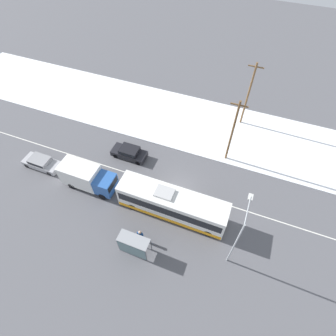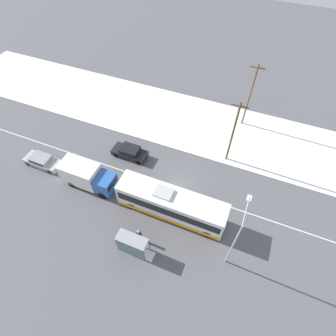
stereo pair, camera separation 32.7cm
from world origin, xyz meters
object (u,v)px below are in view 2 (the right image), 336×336
(parked_car_near_truck, at_px, (42,161))
(streetlamp, at_px, (237,234))
(city_bus, at_px, (171,204))
(box_truck, at_px, (87,176))
(sedan_car, at_px, (130,152))
(utility_pole_snowlot, at_px, (250,96))
(pedestrian_at_stop, at_px, (139,234))
(bus_shelter, at_px, (131,245))
(utility_pole_roadside, at_px, (233,133))

(parked_car_near_truck, bearing_deg, streetlamp, -6.12)
(city_bus, bearing_deg, parked_car_near_truck, 179.24)
(box_truck, xyz_separation_m, sedan_car, (2.27, 5.51, -0.84))
(city_bus, bearing_deg, sedan_car, 144.68)
(sedan_car, relative_size, streetlamp, 0.58)
(box_truck, relative_size, utility_pole_snowlot, 0.69)
(parked_car_near_truck, xyz_separation_m, pedestrian_at_stop, (14.83, -4.16, 0.38))
(box_truck, distance_m, sedan_car, 6.02)
(sedan_car, bearing_deg, parked_car_near_truck, 29.73)
(streetlamp, bearing_deg, box_truck, 172.65)
(parked_car_near_truck, bearing_deg, bus_shelter, -20.54)
(sedan_car, xyz_separation_m, pedestrian_at_stop, (5.83, -9.30, 0.33))
(pedestrian_at_stop, height_order, utility_pole_roadside, utility_pole_roadside)
(sedan_car, bearing_deg, city_bus, 144.68)
(sedan_car, distance_m, parked_car_near_truck, 10.37)
(sedan_car, bearing_deg, utility_pole_roadside, -160.27)
(bus_shelter, xyz_separation_m, utility_pole_snowlot, (5.68, 21.73, 2.96))
(parked_car_near_truck, height_order, pedestrian_at_stop, pedestrian_at_stop)
(city_bus, xyz_separation_m, pedestrian_at_stop, (-1.74, -3.94, -0.55))
(city_bus, relative_size, pedestrian_at_stop, 6.08)
(utility_pole_snowlot, bearing_deg, streetlamp, -81.91)
(pedestrian_at_stop, xyz_separation_m, bus_shelter, (-0.05, -1.38, 0.55))
(city_bus, height_order, streetlamp, streetlamp)
(box_truck, relative_size, pedestrian_at_stop, 3.34)
(box_truck, xyz_separation_m, pedestrian_at_stop, (8.10, -3.80, -0.51))
(box_truck, height_order, pedestrian_at_stop, box_truck)
(sedan_car, height_order, parked_car_near_truck, sedan_car)
(box_truck, height_order, streetlamp, streetlamp)
(streetlamp, xyz_separation_m, utility_pole_roadside, (-3.04, 11.59, -0.20))
(city_bus, bearing_deg, utility_pole_snowlot, 76.66)
(sedan_car, distance_m, bus_shelter, 12.18)
(streetlamp, bearing_deg, pedestrian_at_stop, -168.53)
(box_truck, bearing_deg, streetlamp, -7.35)
(utility_pole_snowlot, bearing_deg, box_truck, -129.67)
(streetlamp, height_order, utility_pole_snowlot, utility_pole_snowlot)
(pedestrian_at_stop, relative_size, streetlamp, 0.25)
(box_truck, relative_size, sedan_car, 1.43)
(city_bus, bearing_deg, streetlamp, -19.03)
(city_bus, relative_size, utility_pole_snowlot, 1.25)
(city_bus, bearing_deg, bus_shelter, -108.63)
(parked_car_near_truck, xyz_separation_m, utility_pole_snowlot, (20.46, 16.19, 3.89))
(box_truck, height_order, bus_shelter, box_truck)
(bus_shelter, height_order, streetlamp, streetlamp)
(pedestrian_at_stop, relative_size, utility_pole_snowlot, 0.21)
(parked_car_near_truck, bearing_deg, utility_pole_roadside, 24.42)
(city_bus, height_order, bus_shelter, city_bus)
(pedestrian_at_stop, bearing_deg, sedan_car, 122.06)
(utility_pole_roadside, distance_m, utility_pole_snowlot, 7.09)
(utility_pole_snowlot, bearing_deg, parked_car_near_truck, -141.65)
(utility_pole_roadside, bearing_deg, bus_shelter, -109.86)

